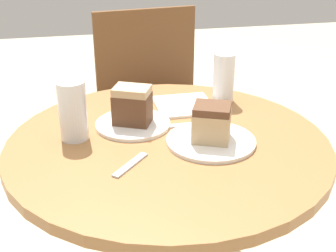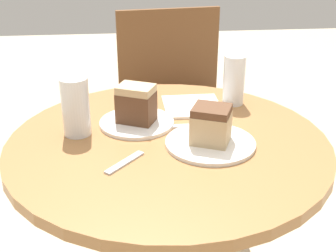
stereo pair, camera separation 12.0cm
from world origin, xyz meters
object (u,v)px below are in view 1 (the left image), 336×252
(chair, at_px, (156,109))
(glass_lemonade, at_px, (73,114))
(plate_near, at_px, (211,141))
(glass_water, at_px, (224,81))
(cake_slice_far, at_px, (132,105))
(cake_slice_near, at_px, (212,123))
(plate_far, at_px, (133,124))

(chair, height_order, glass_lemonade, chair)
(plate_near, bearing_deg, glass_water, 66.26)
(cake_slice_far, bearing_deg, plate_near, -37.90)
(plate_near, height_order, cake_slice_near, cake_slice_near)
(chair, distance_m, plate_near, 0.84)
(cake_slice_near, xyz_separation_m, glass_water, (0.12, 0.27, 0.01))
(plate_far, xyz_separation_m, cake_slice_far, (0.00, 0.00, 0.06))
(plate_near, relative_size, cake_slice_far, 1.94)
(chair, bearing_deg, plate_far, -111.88)
(cake_slice_far, bearing_deg, cake_slice_near, -37.90)
(cake_slice_far, height_order, glass_lemonade, glass_lemonade)
(cake_slice_near, height_order, glass_water, glass_water)
(glass_lemonade, relative_size, glass_water, 1.04)
(plate_far, bearing_deg, plate_near, -37.90)
(plate_far, height_order, glass_water, glass_water)
(plate_near, distance_m, cake_slice_near, 0.05)
(plate_near, height_order, cake_slice_far, cake_slice_far)
(cake_slice_near, bearing_deg, plate_far, 142.10)
(plate_far, distance_m, cake_slice_far, 0.06)
(plate_far, distance_m, glass_water, 0.33)
(glass_water, bearing_deg, glass_lemonade, -159.70)
(plate_far, relative_size, glass_lemonade, 1.31)
(chair, relative_size, plate_near, 3.80)
(cake_slice_far, distance_m, glass_lemonade, 0.16)
(chair, bearing_deg, plate_near, -96.40)
(cake_slice_near, relative_size, cake_slice_far, 0.99)
(cake_slice_near, distance_m, cake_slice_far, 0.23)
(chair, distance_m, cake_slice_near, 0.85)
(cake_slice_near, bearing_deg, plate_near, 153.43)
(plate_far, height_order, glass_lemonade, glass_lemonade)
(cake_slice_near, bearing_deg, glass_lemonade, 164.03)
(plate_far, bearing_deg, chair, 74.60)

